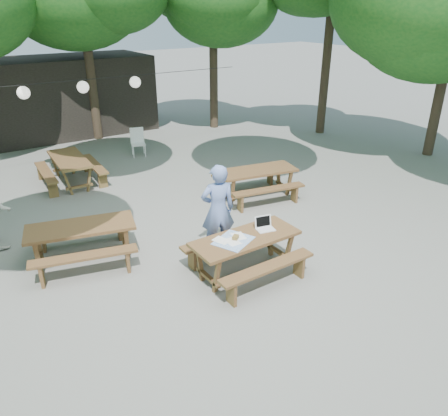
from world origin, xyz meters
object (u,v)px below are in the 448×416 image
Objects in this scene: main_picnic_table at (245,254)px; woman at (218,210)px; plastic_chair at (139,148)px; picnic_table_nw at (83,242)px.

main_picnic_table is 1.08× the size of woman.
main_picnic_table is 1.07m from woman.
woman is 2.05× the size of plastic_chair.
woman is 6.78m from plastic_chair.
plastic_chair is (3.54, 5.48, -0.13)m from picnic_table_nw.
main_picnic_table is at bearing 106.82° from woman.
plastic_chair is at bearing -82.79° from woman.
plastic_chair is (1.19, 7.57, -0.13)m from main_picnic_table.
plastic_chair is at bearing 71.61° from picnic_table_nw.
main_picnic_table is at bearing -82.44° from plastic_chair.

